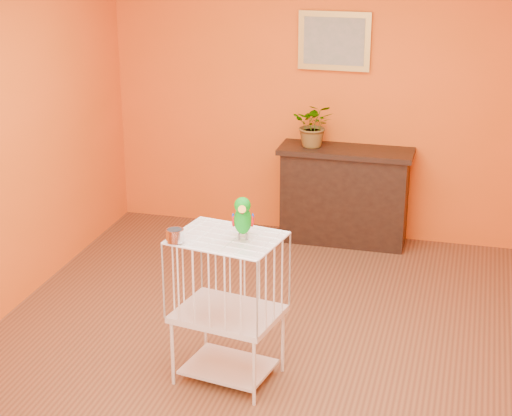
# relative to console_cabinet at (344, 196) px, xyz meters

# --- Properties ---
(ground) EXTENTS (4.50, 4.50, 0.00)m
(ground) POSITION_rel_console_cabinet_xyz_m (-0.16, -2.05, -0.43)
(ground) COLOR brown
(ground) RESTS_ON ground
(room_shell) EXTENTS (4.50, 4.50, 4.50)m
(room_shell) POSITION_rel_console_cabinet_xyz_m (-0.16, -2.05, 1.15)
(room_shell) COLOR #ED5C16
(room_shell) RESTS_ON ground
(console_cabinet) EXTENTS (1.16, 0.42, 0.86)m
(console_cabinet) POSITION_rel_console_cabinet_xyz_m (0.00, 0.00, 0.00)
(console_cabinet) COLOR black
(console_cabinet) RESTS_ON ground
(potted_plant) EXTENTS (0.38, 0.41, 0.30)m
(potted_plant) POSITION_rel_console_cabinet_xyz_m (-0.28, -0.04, 0.58)
(potted_plant) COLOR #26722D
(potted_plant) RESTS_ON console_cabinet
(framed_picture) EXTENTS (0.62, 0.04, 0.50)m
(framed_picture) POSITION_rel_console_cabinet_xyz_m (-0.16, 0.17, 1.32)
(framed_picture) COLOR #BA9742
(framed_picture) RESTS_ON room_shell
(birdcage) EXTENTS (0.70, 0.58, 0.97)m
(birdcage) POSITION_rel_console_cabinet_xyz_m (-0.33, -2.48, 0.07)
(birdcage) COLOR silver
(birdcage) RESTS_ON ground
(feed_cup) EXTENTS (0.11, 0.11, 0.08)m
(feed_cup) POSITION_rel_console_cabinet_xyz_m (-0.60, -2.63, 0.58)
(feed_cup) COLOR silver
(feed_cup) RESTS_ON birdcage
(parrot) EXTENTS (0.14, 0.25, 0.28)m
(parrot) POSITION_rel_console_cabinet_xyz_m (-0.22, -2.48, 0.68)
(parrot) COLOR #59544C
(parrot) RESTS_ON birdcage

